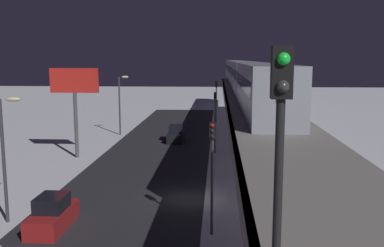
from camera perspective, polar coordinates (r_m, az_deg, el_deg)
The scene contains 13 objects.
ground_plane at distance 30.64m, azimuth -0.84°, elevation -10.02°, with size 240.00×240.00×0.00m, color white.
avenue_asphalt at distance 31.22m, azimuth -8.60°, elevation -9.75°, with size 11.00×105.11×0.01m, color #28282D.
elevated_railway at distance 29.46m, azimuth 9.46°, elevation -0.43°, with size 5.00×105.11×6.05m.
subway_train at distance 58.36m, azimuth 6.68°, elevation 6.67°, with size 2.94×74.07×3.40m.
rail_signal at distance 7.54m, azimuth 11.75°, elevation 0.42°, with size 0.36×0.41×4.00m.
sedan_black at distance 50.96m, azimuth -2.15°, elevation -1.52°, with size 1.80×4.25×1.97m.
sedan_red at distance 26.67m, azimuth -18.17°, elevation -11.55°, with size 1.80×4.23×1.97m.
traffic_light_near at distance 23.56m, azimuth 2.72°, elevation -5.16°, with size 0.32×0.44×6.40m.
traffic_light_mid at distance 44.26m, azimuth 3.12°, elevation 1.37°, with size 0.32×0.44×6.40m.
traffic_light_far at distance 65.17m, azimuth 3.27°, elevation 3.73°, with size 0.32×0.44×6.40m.
commercial_billboard at distance 43.43m, azimuth -15.44°, elevation 4.42°, with size 4.80×0.36×8.90m.
street_lamp_near at distance 27.45m, azimuth -23.59°, elevation -2.57°, with size 1.35×0.44×7.65m.
street_lamp_far at distance 55.58m, azimuth -9.46°, elevation 3.40°, with size 1.35×0.44×7.65m.
Camera 1 is at (-2.23, 28.93, 9.84)m, focal length 39.87 mm.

